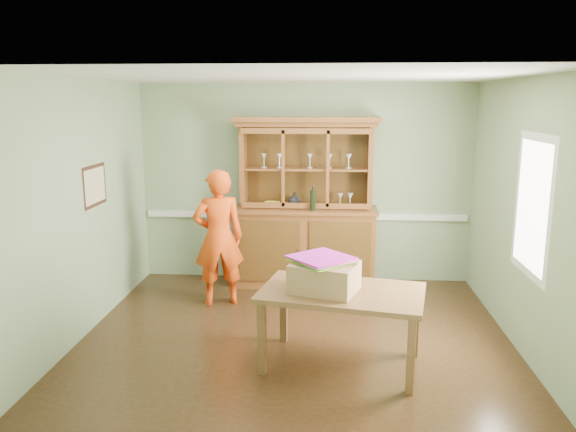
# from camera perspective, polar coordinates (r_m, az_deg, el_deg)

# --- Properties ---
(floor) EXTENTS (4.50, 4.50, 0.00)m
(floor) POSITION_cam_1_polar(r_m,az_deg,el_deg) (6.15, 0.81, -12.01)
(floor) COLOR #412714
(floor) RESTS_ON ground
(ceiling) EXTENTS (4.50, 4.50, 0.00)m
(ceiling) POSITION_cam_1_polar(r_m,az_deg,el_deg) (5.63, 0.89, 14.03)
(ceiling) COLOR white
(ceiling) RESTS_ON wall_back
(wall_back) EXTENTS (4.50, 0.00, 4.50)m
(wall_back) POSITION_cam_1_polar(r_m,az_deg,el_deg) (7.70, 1.73, 3.35)
(wall_back) COLOR gray
(wall_back) RESTS_ON floor
(wall_left) EXTENTS (0.00, 4.00, 4.00)m
(wall_left) POSITION_cam_1_polar(r_m,az_deg,el_deg) (6.28, -20.11, 0.70)
(wall_left) COLOR gray
(wall_left) RESTS_ON floor
(wall_right) EXTENTS (0.00, 4.00, 4.00)m
(wall_right) POSITION_cam_1_polar(r_m,az_deg,el_deg) (6.04, 22.67, 0.08)
(wall_right) COLOR gray
(wall_right) RESTS_ON floor
(wall_front) EXTENTS (4.50, 0.00, 4.50)m
(wall_front) POSITION_cam_1_polar(r_m,az_deg,el_deg) (3.80, -0.95, -5.52)
(wall_front) COLOR gray
(wall_front) RESTS_ON floor
(chair_rail) EXTENTS (4.41, 0.05, 0.08)m
(chair_rail) POSITION_cam_1_polar(r_m,az_deg,el_deg) (7.76, 1.70, 0.04)
(chair_rail) COLOR white
(chair_rail) RESTS_ON wall_back
(framed_map) EXTENTS (0.03, 0.60, 0.46)m
(framed_map) POSITION_cam_1_polar(r_m,az_deg,el_deg) (6.51, -19.00, 2.93)
(framed_map) COLOR #372016
(framed_map) RESTS_ON wall_left
(window_panel) EXTENTS (0.03, 0.96, 1.36)m
(window_panel) POSITION_cam_1_polar(r_m,az_deg,el_deg) (5.73, 23.52, 0.95)
(window_panel) COLOR white
(window_panel) RESTS_ON wall_right
(china_hutch) EXTENTS (1.92, 0.63, 2.26)m
(china_hutch) POSITION_cam_1_polar(r_m,az_deg,el_deg) (7.56, 1.78, -1.14)
(china_hutch) COLOR brown
(china_hutch) RESTS_ON floor
(dining_table) EXTENTS (1.63, 1.17, 0.74)m
(dining_table) POSITION_cam_1_polar(r_m,az_deg,el_deg) (5.29, 5.49, -8.41)
(dining_table) COLOR brown
(dining_table) RESTS_ON floor
(cardboard_box) EXTENTS (0.69, 0.62, 0.27)m
(cardboard_box) POSITION_cam_1_polar(r_m,az_deg,el_deg) (5.19, 3.73, -6.21)
(cardboard_box) COLOR #94734C
(cardboard_box) RESTS_ON dining_table
(kite_stack) EXTENTS (0.68, 0.68, 0.05)m
(kite_stack) POSITION_cam_1_polar(r_m,az_deg,el_deg) (5.18, 3.54, -4.39)
(kite_stack) COLOR yellow
(kite_stack) RESTS_ON cardboard_box
(person) EXTENTS (0.70, 0.56, 1.67)m
(person) POSITION_cam_1_polar(r_m,az_deg,el_deg) (6.85, -7.06, -2.20)
(person) COLOR #E9460E
(person) RESTS_ON floor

